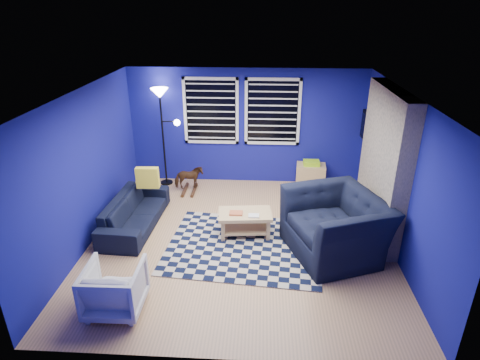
# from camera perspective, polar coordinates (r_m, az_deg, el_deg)

# --- Properties ---
(floor) EXTENTS (5.00, 5.00, 0.00)m
(floor) POSITION_cam_1_polar(r_m,az_deg,el_deg) (6.91, -0.06, -8.54)
(floor) COLOR tan
(floor) RESTS_ON ground
(ceiling) EXTENTS (5.00, 5.00, 0.00)m
(ceiling) POSITION_cam_1_polar(r_m,az_deg,el_deg) (5.95, -0.07, 12.18)
(ceiling) COLOR white
(ceiling) RESTS_ON wall_back
(wall_back) EXTENTS (5.00, 0.00, 5.00)m
(wall_back) POSITION_cam_1_polar(r_m,az_deg,el_deg) (8.68, 0.91, 7.51)
(wall_back) COLOR navy
(wall_back) RESTS_ON floor
(wall_left) EXTENTS (0.00, 5.00, 5.00)m
(wall_left) POSITION_cam_1_polar(r_m,az_deg,el_deg) (6.93, -21.18, 1.43)
(wall_left) COLOR navy
(wall_left) RESTS_ON floor
(wall_right) EXTENTS (0.00, 5.00, 5.00)m
(wall_right) POSITION_cam_1_polar(r_m,az_deg,el_deg) (6.68, 21.89, 0.48)
(wall_right) COLOR navy
(wall_right) RESTS_ON floor
(fireplace) EXTENTS (0.65, 2.00, 2.50)m
(fireplace) POSITION_cam_1_polar(r_m,az_deg,el_deg) (7.09, 19.58, 1.73)
(fireplace) COLOR gray
(fireplace) RESTS_ON floor
(window_left) EXTENTS (1.17, 0.06, 1.42)m
(window_left) POSITION_cam_1_polar(r_m,az_deg,el_deg) (8.61, -4.15, 9.73)
(window_left) COLOR black
(window_left) RESTS_ON wall_back
(window_right) EXTENTS (1.17, 0.06, 1.42)m
(window_right) POSITION_cam_1_polar(r_m,az_deg,el_deg) (8.55, 4.65, 9.60)
(window_right) COLOR black
(window_right) RESTS_ON wall_back
(tv) EXTENTS (0.07, 1.00, 0.58)m
(tv) POSITION_cam_1_polar(r_m,az_deg,el_deg) (8.42, 17.76, 6.89)
(tv) COLOR black
(tv) RESTS_ON wall_right
(rug) EXTENTS (2.67, 2.22, 0.02)m
(rug) POSITION_cam_1_polar(r_m,az_deg,el_deg) (6.76, 0.57, -9.31)
(rug) COLOR black
(rug) RESTS_ON floor
(sofa) EXTENTS (1.94, 0.84, 0.56)m
(sofa) POSITION_cam_1_polar(r_m,az_deg,el_deg) (7.43, -14.71, -4.45)
(sofa) COLOR black
(sofa) RESTS_ON floor
(armchair_big) EXTENTS (1.87, 1.76, 0.98)m
(armchair_big) POSITION_cam_1_polar(r_m,az_deg,el_deg) (6.55, 13.41, -6.29)
(armchair_big) COLOR black
(armchair_big) RESTS_ON floor
(armchair_bent) EXTENTS (0.73, 0.75, 0.67)m
(armchair_bent) POSITION_cam_1_polar(r_m,az_deg,el_deg) (5.61, -17.40, -14.45)
(armchair_bent) COLOR gray
(armchair_bent) RESTS_ON floor
(rocking_horse) EXTENTS (0.44, 0.65, 0.50)m
(rocking_horse) POSITION_cam_1_polar(r_m,az_deg,el_deg) (8.53, -7.29, 0.33)
(rocking_horse) COLOR #4A2D17
(rocking_horse) RESTS_ON floor
(coffee_table) EXTENTS (0.95, 0.61, 0.45)m
(coffee_table) POSITION_cam_1_polar(r_m,az_deg,el_deg) (6.91, 0.71, -5.54)
(coffee_table) COLOR tan
(coffee_table) RESTS_ON rug
(cabinet) EXTENTS (0.65, 0.46, 0.60)m
(cabinet) POSITION_cam_1_polar(r_m,az_deg,el_deg) (8.84, 9.99, 0.66)
(cabinet) COLOR tan
(cabinet) RESTS_ON floor
(floor_lamp) EXTENTS (0.58, 0.35, 2.12)m
(floor_lamp) POSITION_cam_1_polar(r_m,az_deg,el_deg) (8.56, -11.07, 10.18)
(floor_lamp) COLOR black
(floor_lamp) RESTS_ON floor
(throw_pillow) EXTENTS (0.42, 0.14, 0.39)m
(throw_pillow) POSITION_cam_1_polar(r_m,az_deg,el_deg) (7.57, -13.01, 0.31)
(throw_pillow) COLOR yellow
(throw_pillow) RESTS_ON sofa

